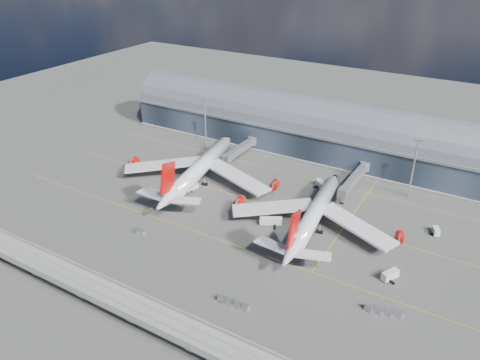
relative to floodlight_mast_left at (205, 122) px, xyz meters
The scene contains 19 objects.
ground 75.57m from the floodlight_mast_left, 47.73° to the right, with size 500.00×500.00×0.00m, color #474744.
taxi_lines 61.38m from the floodlight_mast_left, 33.34° to the right, with size 200.00×80.12×0.01m.
terminal 55.08m from the floodlight_mast_left, 24.69° to the left, with size 200.00×30.00×28.00m.
guideway 121.12m from the floodlight_mast_left, 65.56° to the right, with size 220.00×8.50×7.20m.
floodlight_mast_left is the anchor object (origin of this frame).
floodlight_mast_right 100.00m from the floodlight_mast_left, ahead, with size 3.00×0.70×25.70m.
airliner_left 38.48m from the floodlight_mast_left, 60.30° to the right, with size 69.70×73.38×22.46m.
airliner_right 86.13m from the floodlight_mast_left, 28.66° to the right, with size 63.62×66.53×21.11m.
jet_bridge_left 23.43m from the floodlight_mast_left, ahead, with size 4.40×28.00×7.25m.
jet_bridge_right 79.07m from the floodlight_mast_left, ahead, with size 4.40×32.00×7.25m.
service_truck_0 46.44m from the floodlight_mast_left, 63.18° to the right, with size 2.91×6.22×2.48m.
service_truck_1 55.02m from the floodlight_mast_left, 79.13° to the right, with size 5.73×3.27×3.17m.
service_truck_2 77.80m from the floodlight_mast_left, 37.63° to the right, with size 8.34×5.80×2.96m.
service_truck_3 121.38m from the floodlight_mast_left, 27.44° to the right, with size 4.80×6.26×2.85m.
service_truck_4 117.64m from the floodlight_mast_left, 10.96° to the right, with size 3.50×4.71×2.48m.
service_truck_5 67.68m from the floodlight_mast_left, ahead, with size 5.84×5.68×2.85m.
cargo_train_0 80.71m from the floodlight_mast_left, 73.20° to the right, with size 5.02×2.39×1.64m.
cargo_train_1 115.95m from the floodlight_mast_left, 51.81° to the right, with size 10.49×2.39×1.73m.
cargo_train_2 131.62m from the floodlight_mast_left, 33.14° to the right, with size 10.81×4.25×1.79m.
Camera 1 is at (75.53, -123.68, 95.08)m, focal length 35.00 mm.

